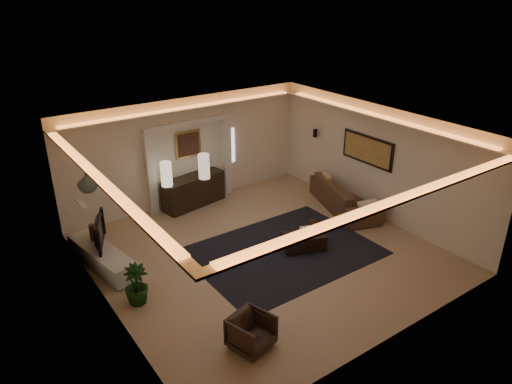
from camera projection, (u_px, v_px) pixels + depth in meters
floor at (264, 253)px, 10.75m from camera, size 7.00×7.00×0.00m
ceiling at (265, 130)px, 9.57m from camera, size 7.00×7.00×0.00m
wall_back at (188, 151)px, 12.78m from camera, size 7.00×0.00×7.00m
wall_front at (394, 269)px, 7.55m from camera, size 7.00×0.00×7.00m
wall_left at (103, 242)px, 8.32m from camera, size 0.00×7.00×7.00m
wall_right at (376, 162)px, 12.00m from camera, size 0.00×7.00×7.00m
cove_soffit at (265, 143)px, 9.69m from camera, size 7.00×7.00×0.04m
daylight_slit at (231, 146)px, 13.51m from camera, size 0.25×0.03×1.00m
area_rug at (283, 252)px, 10.81m from camera, size 4.00×3.00×0.01m
pilaster_left at (151, 173)px, 12.24m from camera, size 0.22×0.20×2.20m
pilaster_right at (227, 156)px, 13.45m from camera, size 0.22×0.20×2.20m
alcove_header at (188, 123)px, 12.38m from camera, size 2.52×0.20×0.12m
painting_frame at (188, 144)px, 12.67m from camera, size 0.74×0.04×0.74m
painting_canvas at (188, 145)px, 12.65m from camera, size 0.62×0.02×0.62m
art_panel_frame at (368, 150)px, 12.11m from camera, size 0.04×1.64×0.74m
art_panel_gold at (367, 150)px, 12.10m from camera, size 0.02×1.50×0.62m
wall_sconce at (315, 133)px, 13.49m from camera, size 0.12×0.12×0.22m
wall_niche at (81, 203)px, 9.32m from camera, size 0.10×0.55×0.04m
console at (194, 192)px, 12.91m from camera, size 1.84×0.85×0.88m
lamp_left at (166, 177)px, 12.06m from camera, size 0.35×0.35×0.64m
lamp_right at (204, 169)px, 12.53m from camera, size 0.30×0.30×0.67m
media_ledge at (102, 257)px, 10.18m from camera, size 0.88×2.20×0.40m
tv at (95, 231)px, 10.13m from camera, size 1.07×0.57×0.63m
figurine at (92, 231)px, 10.37m from camera, size 0.18×0.18×0.37m
ginger_jar at (87, 182)px, 9.70m from camera, size 0.53×0.53×0.42m
plant at (136, 285)px, 8.95m from camera, size 0.49×0.49×0.81m
sofa at (345, 196)px, 12.74m from camera, size 2.72×1.76×0.74m
throw_blanket at (371, 205)px, 11.78m from camera, size 0.70×0.61×0.07m
throw_pillow at (326, 182)px, 13.11m from camera, size 0.31×0.46×0.44m
coffee_table at (304, 241)px, 10.84m from camera, size 1.08×0.84×0.35m
bowl at (312, 222)px, 11.19m from camera, size 0.32×0.32×0.07m
magazine at (307, 227)px, 10.98m from camera, size 0.33×0.29×0.03m
armchair at (251, 332)px, 7.90m from camera, size 0.81×0.82×0.61m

